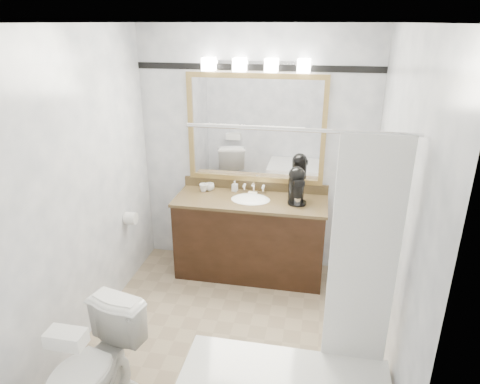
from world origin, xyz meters
name	(u,v)px	position (x,y,z in m)	size (l,w,h in m)	color
room	(228,201)	(0.00, 0.00, 1.25)	(2.42, 2.62, 2.52)	#9D886A
vanity	(250,235)	(0.00, 1.02, 0.44)	(1.53, 0.58, 0.97)	black
mirror	(256,129)	(0.00, 1.28, 1.50)	(1.40, 0.04, 1.10)	#AC8C4E
vanity_light_bar	(256,64)	(0.00, 1.23, 2.13)	(1.02, 0.14, 0.12)	silver
accent_stripe	(257,67)	(0.00, 1.29, 2.10)	(2.40, 0.01, 0.06)	black
tp_roll	(131,218)	(-1.14, 0.66, 0.70)	(0.12, 0.12, 0.11)	white
toilet	(93,369)	(-0.73, -0.92, 0.37)	(0.42, 0.73, 0.75)	white
tissue_box	(66,338)	(-0.73, -1.12, 0.79)	(0.23, 0.12, 0.09)	white
coffee_maker	(297,184)	(0.45, 1.04, 1.03)	(0.19, 0.23, 0.36)	black
cup_left	(210,187)	(-0.46, 1.17, 0.89)	(0.10, 0.10, 0.08)	white
cup_right	(204,188)	(-0.52, 1.14, 0.89)	(0.09, 0.09, 0.08)	white
soap_bottle_a	(235,186)	(-0.20, 1.21, 0.91)	(0.05, 0.05, 0.11)	white
soap_bar	(253,194)	(0.00, 1.13, 0.86)	(0.09, 0.05, 0.03)	beige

